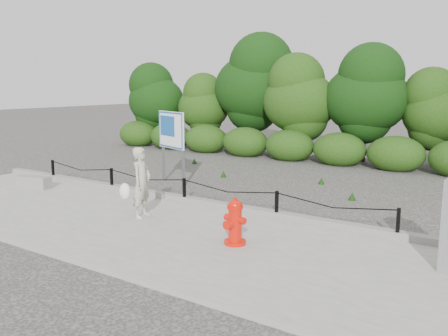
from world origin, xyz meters
TOP-DOWN VIEW (x-y plane):
  - ground at (0.00, 0.00)m, footprint 90.00×90.00m
  - sidewalk at (0.00, -2.00)m, footprint 14.00×4.00m
  - curb at (0.00, 0.05)m, footprint 14.00×0.22m
  - chain_barrier at (0.00, 0.00)m, footprint 10.06×0.06m
  - treeline at (0.79, 8.94)m, footprint 20.20×3.98m
  - fire_hydrant at (2.64, -1.88)m, footprint 0.45×0.48m
  - pedestrian at (0.02, -1.51)m, footprint 0.73×0.62m
  - concrete_block at (-4.51, -1.01)m, footprint 1.05×0.55m
  - advertising_sign at (-1.89, 1.80)m, footprint 1.27×0.51m

SIDE VIEW (x-z plane):
  - ground at x=0.00m, z-range 0.00..0.00m
  - sidewalk at x=0.00m, z-range 0.00..0.08m
  - curb at x=0.00m, z-range 0.08..0.22m
  - concrete_block at x=-4.51m, z-range 0.08..0.40m
  - chain_barrier at x=0.00m, z-range 0.16..0.76m
  - fire_hydrant at x=2.64m, z-range 0.06..0.91m
  - pedestrian at x=0.02m, z-range 0.07..1.59m
  - advertising_sign at x=-1.89m, z-range 0.44..2.57m
  - treeline at x=0.79m, z-range 0.12..5.09m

